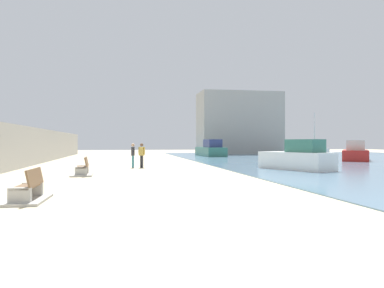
{
  "coord_description": "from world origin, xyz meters",
  "views": [
    {
      "loc": [
        -0.45,
        -7.98,
        1.76
      ],
      "look_at": [
        3.11,
        11.35,
        1.67
      ],
      "focal_mm": 35.08,
      "sensor_mm": 36.0,
      "label": 1
    }
  ],
  "objects": [
    {
      "name": "harbor_building",
      "position": [
        16.68,
        46.0,
        4.58
      ],
      "size": [
        12.0,
        6.0,
        9.15
      ],
      "primitive_type": "cube",
      "color": "#9E9E99",
      "rests_on": "ground"
    },
    {
      "name": "seawall",
      "position": [
        -7.5,
        18.0,
        1.45
      ],
      "size": [
        0.8,
        64.0,
        2.9
      ],
      "primitive_type": "cube",
      "color": "#ADAAA3",
      "rests_on": "ground"
    },
    {
      "name": "boat_mid_bay",
      "position": [
        10.3,
        13.91,
        0.76
      ],
      "size": [
        3.52,
        5.23,
        1.9
      ],
      "color": "white",
      "rests_on": "water_bay"
    },
    {
      "name": "person_walking",
      "position": [
        0.82,
        18.14,
        0.99
      ],
      "size": [
        0.44,
        0.35,
        1.7
      ],
      "color": "#333338",
      "rests_on": "ground"
    },
    {
      "name": "bench_far",
      "position": [
        -2.57,
        12.62,
        0.23
      ],
      "size": [
        1.18,
        2.14,
        0.98
      ],
      "color": "#ADAAA3",
      "rests_on": "ground"
    },
    {
      "name": "boat_far_left",
      "position": [
        10.31,
        37.53,
        0.81
      ],
      "size": [
        2.49,
        7.27,
        2.07
      ],
      "color": "#337060",
      "rests_on": "water_bay"
    },
    {
      "name": "boat_far_right",
      "position": [
        21.11,
        23.95,
        0.75
      ],
      "size": [
        5.16,
        6.18,
        1.91
      ],
      "color": "red",
      "rests_on": "water_bay"
    },
    {
      "name": "boat_nearest",
      "position": [
        26.45,
        41.18,
        0.78
      ],
      "size": [
        4.46,
        7.71,
        5.97
      ],
      "color": "white",
      "rests_on": "water_bay"
    },
    {
      "name": "person_standing",
      "position": [
        0.23,
        18.34,
        0.98
      ],
      "size": [
        0.25,
        0.52,
        1.69
      ],
      "color": "teal",
      "rests_on": "ground"
    },
    {
      "name": "ground_plane",
      "position": [
        0.0,
        18.0,
        0.0
      ],
      "size": [
        120.0,
        120.0,
        0.0
      ],
      "primitive_type": "plane",
      "color": "#C6B793"
    },
    {
      "name": "bench_near",
      "position": [
        -3.25,
        3.87,
        0.23
      ],
      "size": [
        1.14,
        2.12,
        0.98
      ],
      "color": "#ADAAA3",
      "rests_on": "ground"
    }
  ]
}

